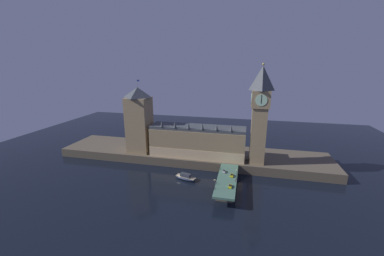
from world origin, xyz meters
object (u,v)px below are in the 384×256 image
object	(u,v)px
car_southbound_trail	(232,175)
street_lamp_near	(215,183)
clock_tower	(260,112)
car_southbound_lead	(230,186)
pedestrian_mid_walk	(235,180)
pedestrian_far_rail	(221,168)
pedestrian_near_rail	(217,183)
victoria_tower	(139,120)
car_northbound_lead	(224,171)
boat_upstream	(186,177)
street_lamp_mid	(237,173)

from	to	relation	value
car_southbound_trail	street_lamp_near	bearing A→B (deg)	-114.49
clock_tower	car_southbound_lead	distance (m)	58.01
clock_tower	pedestrian_mid_walk	distance (m)	51.98
clock_tower	pedestrian_far_rail	distance (m)	47.69
pedestrian_mid_walk	pedestrian_near_rail	bearing A→B (deg)	-152.37
victoria_tower	street_lamp_near	bearing A→B (deg)	-35.80
car_southbound_lead	pedestrian_mid_walk	size ratio (longest dim) A/B	2.63
pedestrian_near_rail	street_lamp_near	size ratio (longest dim) A/B	0.26
clock_tower	car_southbound_trail	distance (m)	48.62
car_southbound_lead	pedestrian_near_rail	distance (m)	8.26
pedestrian_near_rail	pedestrian_mid_walk	size ratio (longest dim) A/B	0.98
car_northbound_lead	boat_upstream	size ratio (longest dim) A/B	0.23
car_southbound_lead	street_lamp_mid	world-z (taller)	street_lamp_mid
clock_tower	street_lamp_mid	distance (m)	47.44
car_southbound_lead	pedestrian_far_rail	distance (m)	24.13
car_northbound_lead	victoria_tower	bearing A→B (deg)	159.77
pedestrian_mid_walk	street_lamp_near	xyz separation A→B (m)	(-11.15, -11.70, 3.07)
street_lamp_near	street_lamp_mid	size ratio (longest dim) A/B	0.91
boat_upstream	pedestrian_mid_walk	bearing A→B (deg)	-14.63
street_lamp_near	clock_tower	bearing A→B (deg)	62.30
car_southbound_trail	pedestrian_far_rail	size ratio (longest dim) A/B	2.88
street_lamp_mid	pedestrian_near_rail	bearing A→B (deg)	-142.20
car_southbound_lead	car_southbound_trail	bearing A→B (deg)	90.00
pedestrian_near_rail	pedestrian_mid_walk	xyz separation A→B (m)	(10.75, 5.63, 0.02)
clock_tower	car_northbound_lead	world-z (taller)	clock_tower
car_southbound_trail	pedestrian_mid_walk	size ratio (longest dim) A/B	2.76
victoria_tower	car_northbound_lead	world-z (taller)	victoria_tower
car_southbound_lead	street_lamp_near	world-z (taller)	street_lamp_near
pedestrian_near_rail	car_southbound_trail	bearing A→B (deg)	57.20
car_northbound_lead	clock_tower	bearing A→B (deg)	47.34
clock_tower	boat_upstream	distance (m)	68.65
pedestrian_near_rail	pedestrian_mid_walk	bearing A→B (deg)	27.63
car_southbound_trail	pedestrian_far_rail	bearing A→B (deg)	133.66
car_southbound_lead	pedestrian_far_rail	bearing A→B (deg)	109.53
pedestrian_near_rail	street_lamp_mid	xyz separation A→B (m)	(11.15, 8.65, 3.49)
car_southbound_trail	street_lamp_mid	xyz separation A→B (m)	(3.09, -3.87, 3.67)
pedestrian_near_rail	car_southbound_lead	bearing A→B (deg)	-12.41
pedestrian_mid_walk	pedestrian_far_rail	world-z (taller)	pedestrian_mid_walk
car_southbound_lead	pedestrian_mid_walk	world-z (taller)	pedestrian_mid_walk
street_lamp_near	car_northbound_lead	bearing A→B (deg)	82.46
car_northbound_lead	car_southbound_trail	xyz separation A→B (m)	(5.38, -4.74, 0.01)
clock_tower	street_lamp_mid	bearing A→B (deg)	-112.01
pedestrian_far_rail	boat_upstream	bearing A→B (deg)	-164.35
clock_tower	victoria_tower	bearing A→B (deg)	177.80
car_northbound_lead	car_southbound_trail	distance (m)	7.17
clock_tower	pedestrian_mid_walk	bearing A→B (deg)	-110.83
victoria_tower	pedestrian_mid_walk	world-z (taller)	victoria_tower
clock_tower	pedestrian_far_rail	world-z (taller)	clock_tower
pedestrian_near_rail	street_lamp_mid	bearing A→B (deg)	37.80
car_southbound_lead	car_southbound_trail	world-z (taller)	car_southbound_trail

